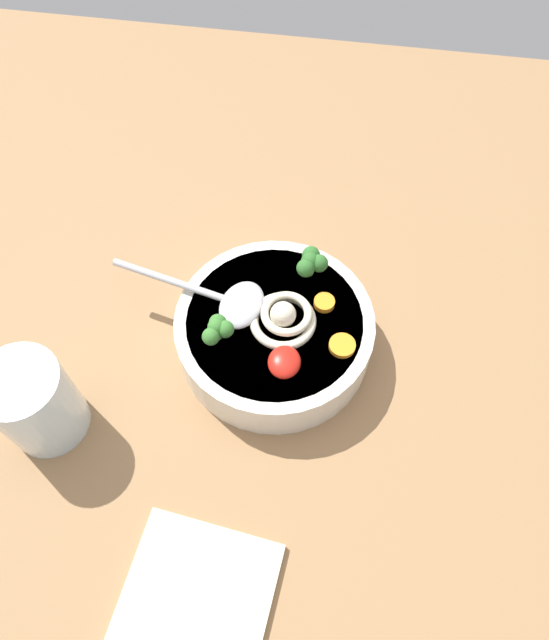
# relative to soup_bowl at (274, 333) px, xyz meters

# --- Properties ---
(table_slab) EXTENTS (1.19, 1.19, 0.04)m
(table_slab) POSITION_rel_soup_bowl_xyz_m (-0.03, 0.03, -0.05)
(table_slab) COLOR #936D47
(table_slab) RESTS_ON ground
(soup_bowl) EXTENTS (0.21, 0.21, 0.05)m
(soup_bowl) POSITION_rel_soup_bowl_xyz_m (0.00, 0.00, 0.00)
(soup_bowl) COLOR silver
(soup_bowl) RESTS_ON table_slab
(noodle_pile) EXTENTS (0.08, 0.07, 0.03)m
(noodle_pile) POSITION_rel_soup_bowl_xyz_m (-0.00, -0.01, 0.04)
(noodle_pile) COLOR beige
(noodle_pile) RESTS_ON soup_bowl
(soup_spoon) EXTENTS (0.07, 0.18, 0.02)m
(soup_spoon) POSITION_rel_soup_bowl_xyz_m (0.01, 0.05, 0.03)
(soup_spoon) COLOR #B7B7BC
(soup_spoon) RESTS_ON soup_bowl
(chili_sauce_dollop) EXTENTS (0.04, 0.03, 0.02)m
(chili_sauce_dollop) POSITION_rel_soup_bowl_xyz_m (-0.05, -0.02, 0.03)
(chili_sauce_dollop) COLOR red
(chili_sauce_dollop) RESTS_ON soup_bowl
(broccoli_floret_far) EXTENTS (0.04, 0.03, 0.03)m
(broccoli_floret_far) POSITION_rel_soup_bowl_xyz_m (0.07, -0.03, 0.05)
(broccoli_floret_far) COLOR #7A9E60
(broccoli_floret_far) RESTS_ON soup_bowl
(broccoli_floret_rear) EXTENTS (0.03, 0.03, 0.03)m
(broccoli_floret_rear) POSITION_rel_soup_bowl_xyz_m (-0.03, 0.05, 0.04)
(broccoli_floret_rear) COLOR #7A9E60
(broccoli_floret_rear) RESTS_ON soup_bowl
(carrot_slice_near_spoon) EXTENTS (0.02, 0.02, 0.01)m
(carrot_slice_near_spoon) POSITION_rel_soup_bowl_xyz_m (0.03, -0.05, 0.03)
(carrot_slice_near_spoon) COLOR orange
(carrot_slice_near_spoon) RESTS_ON soup_bowl
(carrot_slice_right) EXTENTS (0.03, 0.03, 0.01)m
(carrot_slice_right) POSITION_rel_soup_bowl_xyz_m (-0.02, -0.07, 0.03)
(carrot_slice_right) COLOR orange
(carrot_slice_right) RESTS_ON soup_bowl
(drinking_glass) EXTENTS (0.08, 0.08, 0.10)m
(drinking_glass) POSITION_rel_soup_bowl_xyz_m (-0.12, 0.21, 0.02)
(drinking_glass) COLOR silver
(drinking_glass) RESTS_ON table_slab
(folded_napkin) EXTENTS (0.17, 0.15, 0.01)m
(folded_napkin) POSITION_rel_soup_bowl_xyz_m (-0.28, 0.03, -0.02)
(folded_napkin) COLOR beige
(folded_napkin) RESTS_ON table_slab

